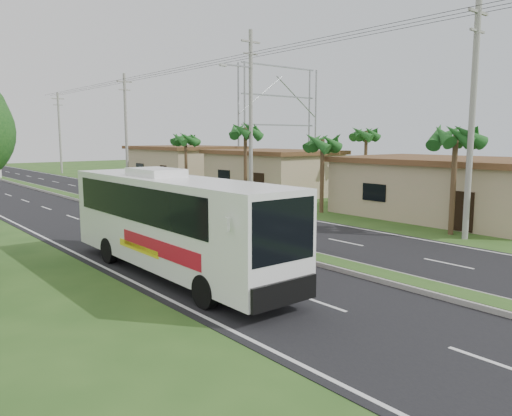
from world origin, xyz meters
TOP-DOWN VIEW (x-y plane):
  - ground at (0.00, 0.00)m, footprint 180.00×180.00m
  - road_asphalt at (0.00, 20.00)m, footprint 14.00×160.00m
  - median_strip at (0.00, 20.00)m, footprint 1.20×160.00m
  - lane_edge_left at (-6.70, 20.00)m, footprint 0.12×160.00m
  - lane_edge_right at (6.70, 20.00)m, footprint 0.12×160.00m
  - shop_near at (14.00, 6.00)m, footprint 8.60×12.60m
  - shop_mid at (14.00, 22.00)m, footprint 7.60×10.60m
  - shop_far at (14.00, 36.00)m, footprint 8.60×11.60m
  - palm_verge_a at (9.00, 3.00)m, footprint 2.40×2.40m
  - palm_verge_b at (9.40, 12.00)m, footprint 2.40×2.40m
  - palm_verge_c at (8.80, 19.00)m, footprint 2.40×2.40m
  - palm_verge_d at (9.30, 28.00)m, footprint 2.40×2.40m
  - palm_behind_shop at (17.50, 15.00)m, footprint 2.40×2.40m
  - utility_pole_a at (8.50, 2.00)m, footprint 1.60×0.28m
  - utility_pole_b at (8.47, 18.00)m, footprint 3.20×0.28m
  - utility_pole_c at (8.50, 38.00)m, footprint 1.60×0.28m
  - utility_pole_d at (8.50, 58.00)m, footprint 1.60×0.28m
  - billboard_lattice at (22.00, 30.00)m, footprint 10.18×1.18m
  - coach_bus_main at (-5.20, 5.32)m, footprint 2.45×11.26m
  - motorcyclist at (0.46, 5.15)m, footprint 2.03×1.32m

SIDE VIEW (x-z plane):
  - ground at x=0.00m, z-range 0.00..0.00m
  - lane_edge_left at x=-6.70m, z-range 0.00..0.00m
  - lane_edge_right at x=6.70m, z-range 0.00..0.00m
  - road_asphalt at x=0.00m, z-range 0.00..0.02m
  - median_strip at x=0.00m, z-range 0.01..0.20m
  - motorcyclist at x=0.46m, z-range -0.34..2.04m
  - shop_near at x=14.00m, z-range 0.02..3.54m
  - shop_mid at x=14.00m, z-range 0.02..3.69m
  - shop_far at x=14.00m, z-range 0.02..3.84m
  - coach_bus_main at x=-5.20m, z-range 0.18..3.81m
  - palm_verge_b at x=9.40m, z-range 1.83..6.88m
  - palm_verge_d at x=9.30m, z-range 1.92..7.17m
  - palm_verge_a at x=9.00m, z-range 2.02..7.47m
  - palm_behind_shop at x=17.50m, z-range 2.11..7.76m
  - palm_verge_c at x=8.80m, z-range 2.20..8.05m
  - utility_pole_d at x=8.50m, z-range 0.17..10.67m
  - utility_pole_a at x=8.50m, z-range 0.17..11.17m
  - utility_pole_c at x=8.50m, z-range 0.17..11.17m
  - utility_pole_b at x=8.47m, z-range 0.26..12.26m
  - billboard_lattice at x=22.00m, z-range 0.79..12.86m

